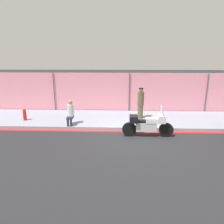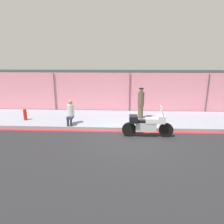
{
  "view_description": "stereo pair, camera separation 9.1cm",
  "coord_description": "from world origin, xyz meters",
  "px_view_note": "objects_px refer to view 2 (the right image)",
  "views": [
    {
      "loc": [
        -0.59,
        -8.3,
        3.41
      ],
      "look_at": [
        -0.99,
        1.61,
        0.78
      ],
      "focal_mm": 32.0,
      "sensor_mm": 36.0,
      "label": 1
    },
    {
      "loc": [
        -0.5,
        -8.3,
        3.41
      ],
      "look_at": [
        -0.99,
        1.61,
        0.78
      ],
      "focal_mm": 32.0,
      "sensor_mm": 36.0,
      "label": 2
    }
  ],
  "objects_px": {
    "motorcycle": "(147,124)",
    "person_seated_on_curb": "(71,111)",
    "officer_standing": "(141,103)",
    "fire_hydrant": "(25,114)"
  },
  "relations": [
    {
      "from": "person_seated_on_curb",
      "to": "fire_hydrant",
      "type": "height_order",
      "value": "person_seated_on_curb"
    },
    {
      "from": "officer_standing",
      "to": "person_seated_on_curb",
      "type": "height_order",
      "value": "officer_standing"
    },
    {
      "from": "officer_standing",
      "to": "fire_hydrant",
      "type": "relative_size",
      "value": 2.67
    },
    {
      "from": "person_seated_on_curb",
      "to": "fire_hydrant",
      "type": "xyz_separation_m",
      "value": [
        -2.69,
        0.6,
        -0.37
      ]
    },
    {
      "from": "officer_standing",
      "to": "person_seated_on_curb",
      "type": "distance_m",
      "value": 3.87
    },
    {
      "from": "officer_standing",
      "to": "fire_hydrant",
      "type": "xyz_separation_m",
      "value": [
        -6.35,
        -0.66,
        -0.56
      ]
    },
    {
      "from": "motorcycle",
      "to": "person_seated_on_curb",
      "type": "distance_m",
      "value": 3.91
    },
    {
      "from": "motorcycle",
      "to": "officer_standing",
      "type": "distance_m",
      "value": 2.39
    },
    {
      "from": "motorcycle",
      "to": "person_seated_on_curb",
      "type": "height_order",
      "value": "motorcycle"
    },
    {
      "from": "motorcycle",
      "to": "fire_hydrant",
      "type": "xyz_separation_m",
      "value": [
        -6.44,
        1.68,
        -0.08
      ]
    }
  ]
}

